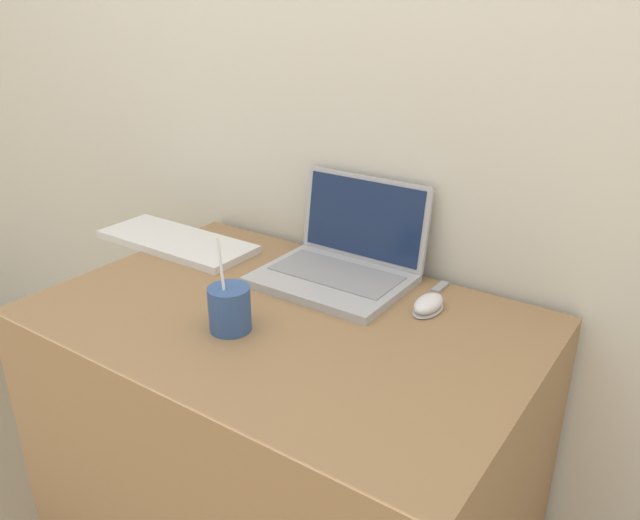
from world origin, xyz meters
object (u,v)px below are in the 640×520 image
at_px(computer_mouse, 428,304).
at_px(usb_stick, 440,287).
at_px(laptop, 344,260).
at_px(drink_cup, 230,308).
at_px(external_keyboard, 177,241).

distance_m(computer_mouse, usb_stick, 0.12).
height_order(laptop, computer_mouse, laptop).
bearing_deg(drink_cup, computer_mouse, 45.86).
distance_m(laptop, usb_stick, 0.24).
relative_size(drink_cup, usb_stick, 3.34).
xyz_separation_m(laptop, usb_stick, (0.22, 0.08, -0.04)).
distance_m(laptop, drink_cup, 0.35).
distance_m(laptop, computer_mouse, 0.25).
height_order(drink_cup, usb_stick, drink_cup).
height_order(computer_mouse, external_keyboard, computer_mouse).
xyz_separation_m(laptop, external_keyboard, (-0.49, -0.08, -0.04)).
distance_m(drink_cup, external_keyboard, 0.51).
xyz_separation_m(laptop, computer_mouse, (0.24, -0.04, -0.03)).
bearing_deg(external_keyboard, usb_stick, 12.47).
relative_size(laptop, external_keyboard, 0.76).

